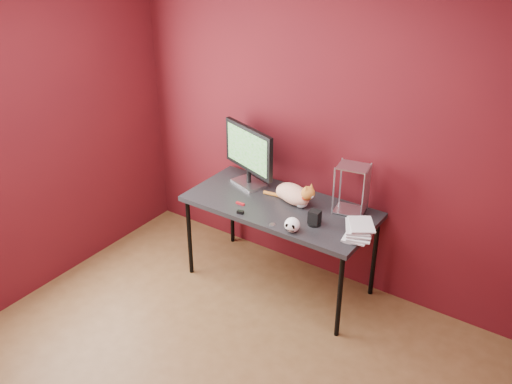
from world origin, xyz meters
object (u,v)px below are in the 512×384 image
Objects in this scene: desk at (280,210)px; skull_mug at (292,225)px; monitor at (249,153)px; speaker at (315,218)px; cat at (294,194)px; book_stack at (354,162)px.

skull_mug reaches higher than desk.
speaker is (0.77, -0.26, -0.23)m from monitor.
cat is 0.36m from speaker.
cat reaches higher than desk.
skull_mug is at bearing -151.17° from book_stack.
book_stack is at bearing 5.23° from monitor.
monitor is 0.84m from skull_mug.
skull_mug is (0.21, -0.37, -0.02)m from cat.
book_stack is (0.35, 0.19, 0.52)m from skull_mug.
skull_mug is 1.02× the size of speaker.
skull_mug is 0.10× the size of book_stack.
desk is 0.17m from cat.
speaker is at bearing -177.00° from book_stack.
skull_mug is at bearing -13.89° from monitor.
desk is 13.15× the size of speaker.
monitor reaches higher than skull_mug.
cat is 0.77m from book_stack.
cat is at bearing 10.84° from monitor.
skull_mug is 0.65m from book_stack.
monitor is 1.18× the size of cat.
speaker reaches higher than desk.
book_stack is at bearing -8.99° from desk.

